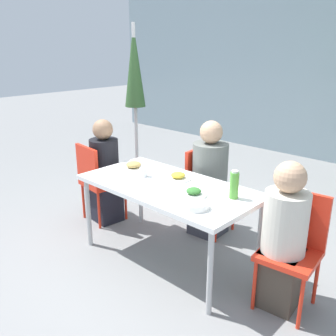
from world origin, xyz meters
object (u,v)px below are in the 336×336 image
object	(u,v)px
chair_left	(97,177)
drinking_cup	(144,172)
closed_umbrella	(135,80)
person_far	(209,182)
person_right	(283,240)
chair_far	(205,184)
salad_bowl	(196,205)
chair_right	(294,241)
bottle	(234,185)
person_left	(105,174)

from	to	relation	value
chair_left	drinking_cup	size ratio (longest dim) A/B	10.30
closed_umbrella	person_far	bearing A→B (deg)	-10.57
person_right	person_far	world-z (taller)	person_far
chair_far	person_far	xyz separation A→B (m)	(0.08, -0.05, 0.05)
drinking_cup	salad_bowl	distance (m)	0.82
chair_left	closed_umbrella	xyz separation A→B (m)	(-0.31, 0.87, 0.95)
chair_left	chair_right	world-z (taller)	same
person_far	salad_bowl	size ratio (longest dim) A/B	6.29
person_right	salad_bowl	distance (m)	0.67
person_far	bottle	world-z (taller)	person_far
person_far	drinking_cup	distance (m)	0.73
person_left	person_far	xyz separation A→B (m)	(1.00, 0.54, 0.01)
bottle	salad_bowl	bearing A→B (deg)	-104.53
person_right	drinking_cup	xyz separation A→B (m)	(-1.34, -0.11, 0.23)
drinking_cup	chair_right	bearing A→B (deg)	7.92
person_left	bottle	size ratio (longest dim) A/B	4.98
chair_left	closed_umbrella	distance (m)	1.32
bottle	person_right	bearing A→B (deg)	-3.43
person_far	salad_bowl	world-z (taller)	person_far
bottle	salad_bowl	distance (m)	0.38
chair_left	drinking_cup	bearing A→B (deg)	3.35
person_right	chair_far	size ratio (longest dim) A/B	1.30
person_right	salad_bowl	size ratio (longest dim) A/B	6.01
chair_far	salad_bowl	size ratio (longest dim) A/B	4.62
chair_far	chair_right	bearing A→B (deg)	63.77
chair_right	bottle	distance (m)	0.60
person_left	chair_right	world-z (taller)	person_left
person_far	bottle	distance (m)	0.85
person_right	drinking_cup	distance (m)	1.37
chair_right	drinking_cup	xyz separation A→B (m)	(-1.38, -0.19, 0.26)
closed_umbrella	bottle	bearing A→B (deg)	-21.21
chair_far	salad_bowl	world-z (taller)	chair_far
person_right	chair_left	bearing A→B (deg)	-4.06
chair_left	salad_bowl	xyz separation A→B (m)	(1.59, -0.26, 0.24)
chair_far	closed_umbrella	xyz separation A→B (m)	(-1.29, 0.21, 0.95)
chair_far	person_far	world-z (taller)	person_far
closed_umbrella	bottle	xyz separation A→B (m)	(1.99, -0.77, -0.62)
closed_umbrella	salad_bowl	distance (m)	2.32
person_left	closed_umbrella	world-z (taller)	closed_umbrella
person_left	chair_right	xyz separation A→B (m)	(2.12, 0.08, -0.04)
chair_left	drinking_cup	distance (m)	0.84
person_right	closed_umbrella	bearing A→B (deg)	-23.98
chair_right	person_far	world-z (taller)	person_far
chair_left	bottle	xyz separation A→B (m)	(1.68, 0.10, 0.33)
chair_far	salad_bowl	xyz separation A→B (m)	(0.61, -0.92, 0.24)
salad_bowl	bottle	bearing A→B (deg)	75.47
person_far	salad_bowl	xyz separation A→B (m)	(0.53, -0.87, 0.19)
chair_right	drinking_cup	world-z (taller)	chair_right
chair_far	person_left	bearing A→B (deg)	-61.03
drinking_cup	person_right	bearing A→B (deg)	4.59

